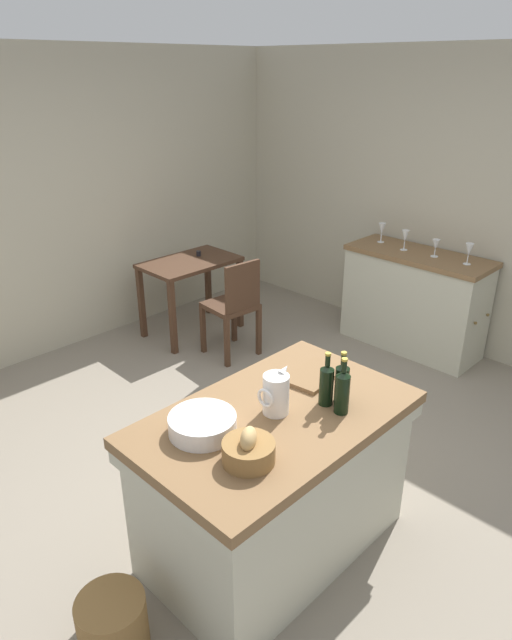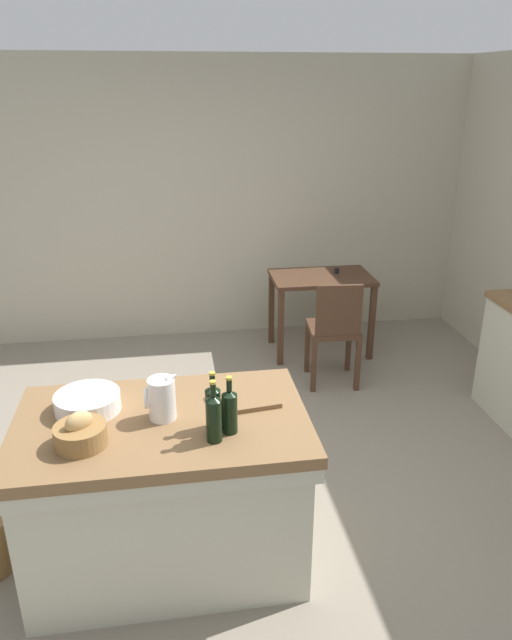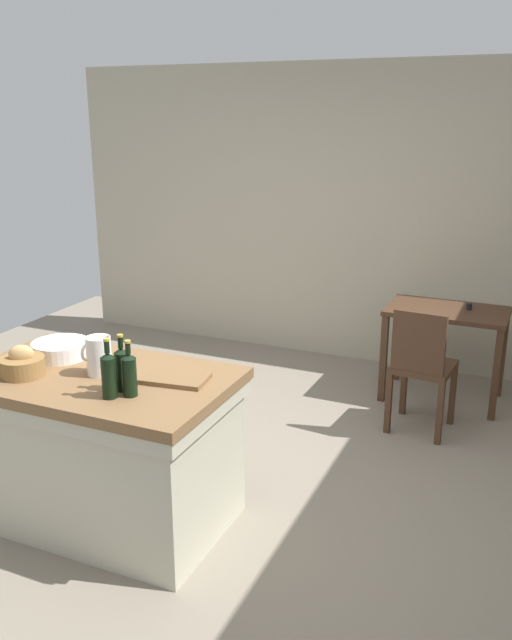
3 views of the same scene
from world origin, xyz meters
name	(u,v)px [view 1 (image 1 of 3)]	position (x,y,z in m)	size (l,w,h in m)	color
ground_plane	(261,468)	(0.00, 0.00, 0.00)	(6.76, 6.76, 0.00)	gray
wall_back	(44,208)	(0.00, 2.60, 1.30)	(5.32, 0.12, 2.60)	#B2AA93
wall_right	(470,207)	(2.60, 0.00, 1.30)	(0.12, 5.20, 2.60)	#B2AA93
island_table	(275,477)	(-0.41, -0.50, 0.47)	(1.41, 0.86, 0.86)	brown
side_cabinet	(414,301)	(2.26, 0.24, 0.46)	(0.52, 1.29, 0.91)	brown
writing_desk	(190,273)	(1.03, 1.94, 0.62)	(0.91, 0.57, 0.79)	#472D1E
wooden_chair	(234,305)	(0.97, 1.27, 0.50)	(0.44, 0.44, 0.92)	#472D1E
pitcher	(276,394)	(-0.40, -0.49, 0.97)	(0.17, 0.13, 0.25)	white
wash_bowl	(202,424)	(-0.76, -0.36, 0.90)	(0.32, 0.32, 0.09)	white
bread_basket	(249,450)	(-0.76, -0.66, 0.92)	(0.23, 0.23, 0.17)	olive
cutting_board	(315,375)	(0.00, -0.41, 0.87)	(0.34, 0.21, 0.02)	brown
wine_bottle_dark	(342,382)	(-0.10, -0.66, 0.98)	(0.07, 0.07, 0.28)	black
wine_bottle_amber	(326,384)	(-0.17, -0.62, 0.98)	(0.07, 0.07, 0.29)	black
wine_bottle_green	(342,391)	(-0.17, -0.72, 0.98)	(0.07, 0.07, 0.30)	black
wine_glass_far_left	(469,250)	(2.26, -0.19, 1.03)	(0.07, 0.07, 0.18)	white
wine_glass_left	(436,245)	(2.26, 0.10, 1.01)	(0.07, 0.07, 0.15)	white
wine_glass_middle	(405,236)	(2.24, 0.39, 1.03)	(0.07, 0.07, 0.18)	white
wine_glass_right	(382,229)	(2.31, 0.68, 1.03)	(0.07, 0.07, 0.18)	white
wicker_hamper	(113,626)	(-1.37, -0.41, 0.15)	(0.31, 0.31, 0.30)	olive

